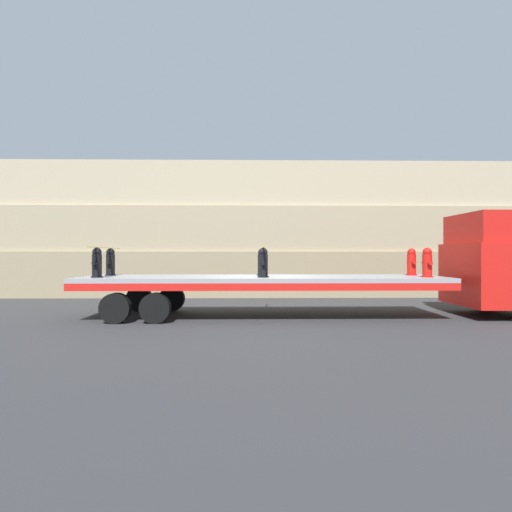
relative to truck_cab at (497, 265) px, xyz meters
The scene contains 12 objects.
ground_plane 7.18m from the truck_cab, behind, with size 120.00×120.00×0.00m, color #2D2D30.
rock_cliff 9.78m from the truck_cab, 136.46° to the left, with size 60.00×3.30×5.89m.
truck_cab is the anchor object (origin of this frame).
flatbed_trailer 7.66m from the truck_cab, behind, with size 10.51×2.58×1.18m.
fire_hydrant_black_near_0 11.68m from the truck_cab, behind, with size 0.33×0.47×0.84m.
fire_hydrant_black_far_0 11.68m from the truck_cab, behind, with size 0.33×0.47×0.84m.
fire_hydrant_black_near_1 7.03m from the truck_cab, behind, with size 0.33×0.47×0.84m.
fire_hydrant_black_far_1 7.03m from the truck_cab, behind, with size 0.33×0.47×0.84m.
fire_hydrant_red_near_2 2.42m from the truck_cab, 166.97° to the right, with size 0.33×0.47×0.84m.
fire_hydrant_red_far_2 2.42m from the truck_cab, 166.97° to the left, with size 0.33×0.47×0.84m.
cargo_strap_rear 11.68m from the truck_cab, behind, with size 0.05×2.68×0.01m.
cargo_strap_middle 7.03m from the truck_cab, behind, with size 0.05×2.68×0.01m.
Camera 1 is at (-0.40, -11.76, 1.80)m, focal length 28.00 mm.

